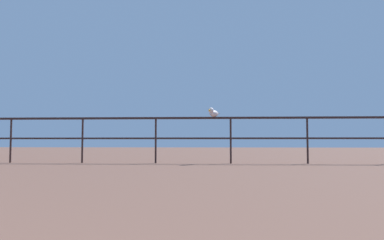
# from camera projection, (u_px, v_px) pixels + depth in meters

# --- Properties ---
(pier_railing) EXTENTS (24.22, 0.05, 1.06)m
(pier_railing) POSITION_uv_depth(u_px,v_px,m) (156.00, 129.00, 8.26)
(pier_railing) COLOR #2E1D1B
(pier_railing) RESTS_ON ground_plane
(seagull_on_rail) EXTENTS (0.29, 0.40, 0.21)m
(seagull_on_rail) POSITION_uv_depth(u_px,v_px,m) (213.00, 113.00, 8.19)
(seagull_on_rail) COLOR silver
(seagull_on_rail) RESTS_ON pier_railing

